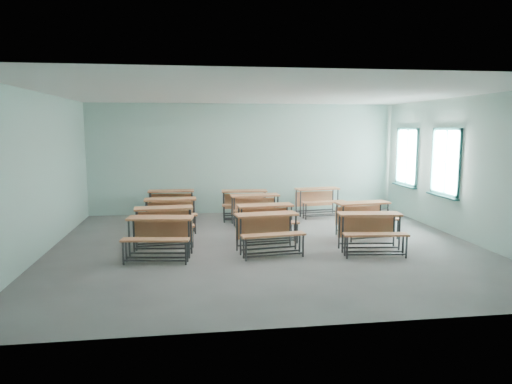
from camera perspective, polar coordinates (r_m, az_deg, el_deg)
room at (r=9.57m, az=1.78°, el=2.60°), size 9.04×8.04×3.24m
desk_unit_r0c0 at (r=9.03m, az=-11.97°, el=-4.80°), size 1.36×1.00×0.78m
desk_unit_r0c1 at (r=9.19m, az=1.49°, el=-4.39°), size 1.35×0.99×0.78m
desk_unit_r0c2 at (r=9.52m, az=14.13°, el=-4.20°), size 1.34×0.98×0.78m
desk_unit_r1c0 at (r=10.12m, az=-11.43°, el=-3.40°), size 1.31×0.93×0.78m
desk_unit_r1c1 at (r=10.25m, az=1.29°, el=-3.09°), size 1.32×0.95×0.78m
desk_unit_r1c2 at (r=10.88m, az=13.43°, el=-2.65°), size 1.35×0.99×0.78m
desk_unit_r2c0 at (r=11.34m, az=-10.64°, el=-2.15°), size 1.29×0.89×0.78m
desk_unit_r2c1 at (r=11.78m, az=-0.02°, el=-1.62°), size 1.31×0.93×0.78m
desk_unit_r3c0 at (r=12.81m, az=-10.57°, el=-0.98°), size 1.27×0.86×0.78m
desk_unit_r3c1 at (r=12.59m, az=-1.44°, el=-1.00°), size 1.29×0.90×0.78m
desk_unit_r3c2 at (r=13.18m, az=7.84°, el=-0.67°), size 1.35×0.99×0.78m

